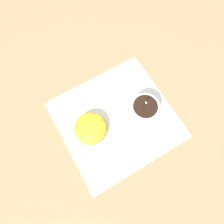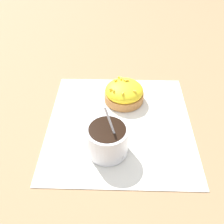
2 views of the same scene
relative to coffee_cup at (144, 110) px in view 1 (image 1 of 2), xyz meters
The scene contains 4 objects.
ground_plane 0.09m from the coffee_cup, 10.72° to the right, with size 3.00×3.00×0.00m, color #93704C.
paper_napkin 0.08m from the coffee_cup, 10.72° to the right, with size 0.35×0.34×0.00m.
coffee_cup is the anchor object (origin of this frame).
frosted_pastry 0.16m from the coffee_cup, ahead, with size 0.09×0.09×0.05m.
Camera 1 is at (0.09, 0.17, 0.61)m, focal length 35.00 mm.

